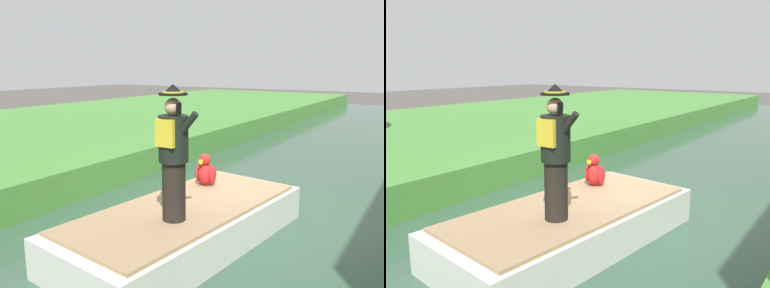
# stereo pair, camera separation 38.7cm
# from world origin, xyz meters

# --- Properties ---
(ground_plane) EXTENTS (80.00, 80.00, 0.00)m
(ground_plane) POSITION_xyz_m (0.00, 0.00, 0.00)
(ground_plane) COLOR #4C4742
(canal_water) EXTENTS (5.73, 48.00, 0.10)m
(canal_water) POSITION_xyz_m (0.00, 0.00, 0.05)
(canal_water) COLOR #33513D
(canal_water) RESTS_ON ground
(boat) EXTENTS (2.25, 4.37, 0.61)m
(boat) POSITION_xyz_m (0.00, -1.59, 0.40)
(boat) COLOR silver
(boat) RESTS_ON canal_water
(person_pirate) EXTENTS (0.61, 0.42, 1.85)m
(person_pirate) POSITION_xyz_m (0.17, -2.15, 1.64)
(person_pirate) COLOR black
(person_pirate) RESTS_ON boat
(parrot_plush) EXTENTS (0.36, 0.35, 0.57)m
(parrot_plush) POSITION_xyz_m (-0.29, -0.52, 0.95)
(parrot_plush) COLOR red
(parrot_plush) RESTS_ON boat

